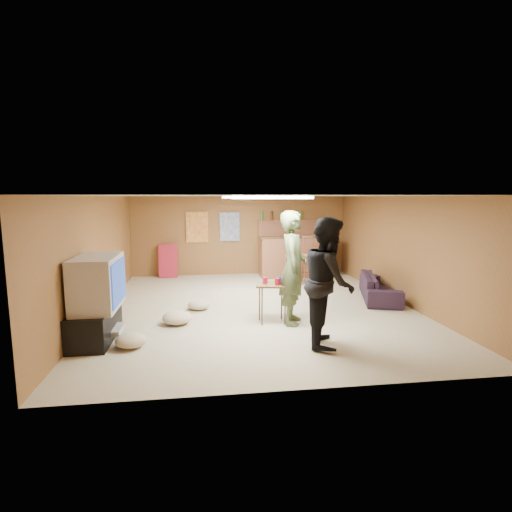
{
  "coord_description": "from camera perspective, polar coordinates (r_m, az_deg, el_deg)",
  "views": [
    {
      "loc": [
        -1.07,
        -7.66,
        2.18
      ],
      "look_at": [
        0.0,
        0.2,
        1.0
      ],
      "focal_mm": 28.0,
      "sensor_mm": 36.0,
      "label": 1
    }
  ],
  "objects": [
    {
      "name": "bar_lip",
      "position": [
        10.73,
        6.15,
        2.63
      ],
      "size": [
        2.1,
        0.12,
        0.05
      ],
      "primitive_type": "cube",
      "color": "#402A14",
      "rests_on": "bar_counter"
    },
    {
      "name": "folding_chair_stack",
      "position": [
        11.14,
        -12.45,
        -0.68
      ],
      "size": [
        0.5,
        0.26,
        0.91
      ],
      "primitive_type": "cube",
      "rotation": [
        -0.14,
        0.0,
        0.0
      ],
      "color": "#B32134",
      "rests_on": "ground"
    },
    {
      "name": "bar_stool_right",
      "position": [
        10.3,
        7.53,
        -0.56
      ],
      "size": [
        0.45,
        0.45,
        1.16
      ],
      "primitive_type": null,
      "rotation": [
        0.0,
        0.0,
        0.25
      ],
      "color": "brown",
      "rests_on": "ground"
    },
    {
      "name": "cushion_far",
      "position": [
        6.23,
        -17.46,
        -11.42
      ],
      "size": [
        0.51,
        0.51,
        0.2
      ],
      "primitive_type": "ellipsoid",
      "rotation": [
        0.0,
        0.0,
        0.14
      ],
      "color": "tan",
      "rests_on": "ground"
    },
    {
      "name": "wall_left",
      "position": [
        7.98,
        -21.67,
        0.07
      ],
      "size": [
        0.02,
        7.0,
        2.2
      ],
      "primitive_type": "cube",
      "color": "brown",
      "rests_on": "ground"
    },
    {
      "name": "bar_stool_left",
      "position": [
        9.98,
        5.16,
        -1.01
      ],
      "size": [
        0.42,
        0.42,
        1.09
      ],
      "primitive_type": null,
      "rotation": [
        0.0,
        0.0,
        -0.27
      ],
      "color": "brown",
      "rests_on": "ground"
    },
    {
      "name": "ceiling",
      "position": [
        7.74,
        0.2,
        8.6
      ],
      "size": [
        6.0,
        7.0,
        0.02
      ],
      "primitive_type": "cube",
      "color": "silver",
      "rests_on": "ground"
    },
    {
      "name": "tray_table",
      "position": [
        7.0,
        2.31,
        -6.77
      ],
      "size": [
        0.61,
        0.53,
        0.68
      ],
      "primitive_type": "cube",
      "rotation": [
        0.0,
        0.0,
        -0.23
      ],
      "color": "#402A14",
      "rests_on": "ground"
    },
    {
      "name": "person_olive",
      "position": [
        6.86,
        5.32,
        -1.68
      ],
      "size": [
        0.64,
        0.81,
        1.95
      ],
      "primitive_type": "imported",
      "rotation": [
        0.0,
        0.0,
        1.29
      ],
      "color": "#485632",
      "rests_on": "ground"
    },
    {
      "name": "ceiling_panel_front",
      "position": [
        6.26,
        2.13,
        8.36
      ],
      "size": [
        1.2,
        0.6,
        0.04
      ],
      "primitive_type": "cube",
      "color": "white",
      "rests_on": "ceiling"
    },
    {
      "name": "bar_backing",
      "position": [
        11.42,
        5.29,
        3.5
      ],
      "size": [
        2.0,
        0.14,
        0.6
      ],
      "primitive_type": "cube",
      "color": "brown",
      "rests_on": "bar_counter"
    },
    {
      "name": "cup_red_near",
      "position": [
        6.94,
        1.34,
        -3.53
      ],
      "size": [
        0.1,
        0.1,
        0.11
      ],
      "primitive_type": "cylinder",
      "rotation": [
        0.0,
        0.0,
        -0.26
      ],
      "color": "#A30A18",
      "rests_on": "tray_table"
    },
    {
      "name": "tv_stand",
      "position": [
        6.67,
        -21.99,
        -9.01
      ],
      "size": [
        0.55,
        1.3,
        0.5
      ],
      "primitive_type": "cube",
      "color": "black",
      "rests_on": "ground"
    },
    {
      "name": "cushion_near_tv",
      "position": [
        7.11,
        -11.2,
        -8.61
      ],
      "size": [
        0.63,
        0.63,
        0.23
      ],
      "primitive_type": "ellipsoid",
      "rotation": [
        0.0,
        0.0,
        0.28
      ],
      "color": "tan",
      "rests_on": "ground"
    },
    {
      "name": "person_black",
      "position": [
        5.95,
        10.3,
        -3.6
      ],
      "size": [
        0.92,
        1.07,
        1.9
      ],
      "primitive_type": "imported",
      "rotation": [
        0.0,
        0.0,
        1.33
      ],
      "color": "black",
      "rests_on": "ground"
    },
    {
      "name": "bottle_row",
      "position": [
        11.28,
        3.68,
        5.77
      ],
      "size": [
        1.2,
        0.08,
        0.26
      ],
      "primitive_type": null,
      "color": "#3F7233",
      "rests_on": "bar_shelf"
    },
    {
      "name": "cup_red_far",
      "position": [
        6.85,
        3.06,
        -3.66
      ],
      "size": [
        0.1,
        0.1,
        0.12
      ],
      "primitive_type": "cylinder",
      "rotation": [
        0.0,
        0.0,
        0.25
      ],
      "color": "#A30A18",
      "rests_on": "tray_table"
    },
    {
      "name": "bar_shelf",
      "position": [
        11.38,
        5.33,
        5.0
      ],
      "size": [
        2.0,
        0.18,
        0.05
      ],
      "primitive_type": "cube",
      "color": "brown",
      "rests_on": "bar_backing"
    },
    {
      "name": "poster_left",
      "position": [
        11.16,
        -8.42,
        4.1
      ],
      "size": [
        0.6,
        0.03,
        0.85
      ],
      "primitive_type": "cube",
      "color": "#BF3F26",
      "rests_on": "wall_back"
    },
    {
      "name": "cup_blue",
      "position": [
        7.01,
        3.49,
        -3.42
      ],
      "size": [
        0.09,
        0.09,
        0.11
      ],
      "primitive_type": "cylinder",
      "rotation": [
        0.0,
        0.0,
        0.18
      ],
      "color": "navy",
      "rests_on": "tray_table"
    },
    {
      "name": "tv_screen",
      "position": [
        6.42,
        -19.02,
        -3.51
      ],
      "size": [
        0.02,
        0.95,
        0.65
      ],
      "primitive_type": "cube",
      "color": "navy",
      "rests_on": "tv_body"
    },
    {
      "name": "poster_right",
      "position": [
        11.18,
        -3.79,
        4.18
      ],
      "size": [
        0.55,
        0.03,
        0.8
      ],
      "primitive_type": "cube",
      "color": "#334C99",
      "rests_on": "wall_back"
    },
    {
      "name": "wall_front",
      "position": [
        4.43,
        6.51,
        -5.7
      ],
      "size": [
        6.0,
        0.02,
        2.2
      ],
      "primitive_type": "cube",
      "color": "brown",
      "rests_on": "ground"
    },
    {
      "name": "bar_counter",
      "position": [
        11.04,
        5.79,
        -0.07
      ],
      "size": [
        2.0,
        0.6,
        1.1
      ],
      "primitive_type": "cube",
      "color": "brown",
      "rests_on": "ground"
    },
    {
      "name": "ceiling_panel_back",
      "position": [
        8.93,
        -0.88,
        8.39
      ],
      "size": [
        1.2,
        0.6,
        0.04
      ],
      "primitive_type": "cube",
      "color": "white",
      "rests_on": "ceiling"
    },
    {
      "name": "sofa",
      "position": [
        9.0,
        17.28,
        -4.24
      ],
      "size": [
        1.21,
        1.93,
        0.53
      ],
      "primitive_type": "imported",
      "rotation": [
        0.0,
        0.0,
        1.27
      ],
      "color": "black",
      "rests_on": "ground"
    },
    {
      "name": "tv_body",
      "position": [
        6.49,
        -21.71,
        -3.53
      ],
      "size": [
        0.6,
        1.1,
        0.8
      ],
      "primitive_type": "cube",
      "color": "#B2B2B7",
      "rests_on": "tv_stand"
    },
    {
      "name": "wall_right",
      "position": [
        8.75,
        20.06,
        0.85
      ],
      "size": [
        0.02,
        7.0,
        2.2
      ],
      "primitive_type": "cube",
      "color": "brown",
      "rests_on": "ground"
    },
    {
      "name": "ground",
      "position": [
        8.04,
        0.19,
        -7.28
      ],
      "size": [
        7.0,
        7.0,
        0.0
      ],
      "primitive_type": "plane",
      "color": "tan",
      "rests_on": "ground"
    },
    {
      "name": "wall_back",
      "position": [
        11.27,
        -2.27,
        2.95
      ],
      "size": [
        6.0,
        0.02,
        2.2
      ],
      "primitive_type": "cube",
      "color": "brown",
      "rests_on": "ground"
    },
    {
      "name": "cushion_mid",
      "position": [
        7.92,
        -8.15,
        -6.87
      ],
      "size": [
        0.53,
        0.53,
        0.19
      ],
      "primitive_type": "ellipsoid",
      "rotation": [
        0.0,
        0.0,
        0.26
      ],
      "color": "tan",
      "rests_on": "ground"
    },
    {
      "name": "dvd_box",
      "position": [
        6.64,
        -20.08,
        -9.86
      ],
      "size": [
        0.35,
        0.5,
        0.08
      ],
      "primitive_type": "cube",
      "color": "#B2B2B7",
      "rests_on": "tv_stand"
    }
  ]
}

